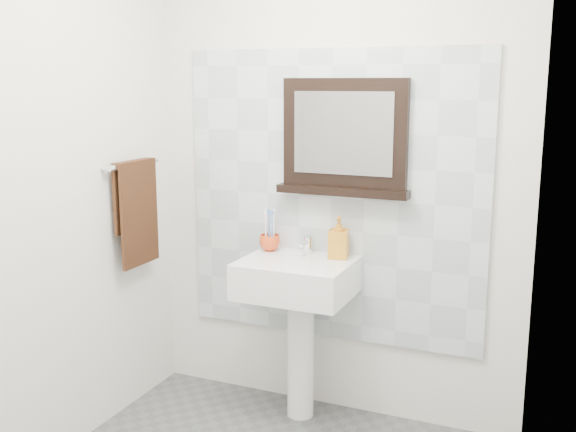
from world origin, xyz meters
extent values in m
cube|color=silver|center=(0.00, 1.10, 1.25)|extent=(2.00, 0.01, 2.50)
cube|color=silver|center=(-1.00, 0.00, 1.25)|extent=(0.01, 2.20, 2.50)
cube|color=silver|center=(1.00, 0.00, 1.25)|extent=(0.01, 2.20, 2.50)
cube|color=silver|center=(0.00, 1.09, 1.15)|extent=(1.60, 0.02, 1.50)
cylinder|color=white|center=(-0.10, 0.92, 0.34)|extent=(0.14, 0.14, 0.68)
cube|color=white|center=(-0.10, 0.86, 0.77)|extent=(0.55, 0.44, 0.18)
cylinder|color=silver|center=(-0.10, 0.84, 0.85)|extent=(0.32, 0.32, 0.02)
cylinder|color=#4C4C4F|center=(-0.10, 0.84, 0.86)|extent=(0.04, 0.04, 0.00)
cylinder|color=silver|center=(-0.10, 1.01, 0.91)|extent=(0.04, 0.04, 0.09)
cylinder|color=silver|center=(-0.10, 0.96, 0.93)|extent=(0.02, 0.10, 0.02)
cube|color=silver|center=(-0.10, 1.02, 0.96)|extent=(0.02, 0.07, 0.01)
imported|color=#CE4218|center=(-0.31, 0.99, 0.90)|extent=(0.13, 0.13, 0.09)
cylinder|color=white|center=(-0.32, 0.98, 0.97)|extent=(0.01, 0.01, 0.19)
cube|color=white|center=(-0.32, 0.98, 1.07)|extent=(0.01, 0.01, 0.03)
cylinder|color=#5A86CF|center=(-0.29, 0.98, 0.97)|extent=(0.01, 0.01, 0.19)
cube|color=#5A86CF|center=(-0.29, 0.98, 1.07)|extent=(0.01, 0.01, 0.03)
cylinder|color=white|center=(-0.31, 1.01, 0.97)|extent=(0.01, 0.01, 0.19)
cube|color=white|center=(-0.31, 1.01, 1.07)|extent=(0.01, 0.01, 0.03)
cylinder|color=#5A86CF|center=(-0.32, 1.00, 0.97)|extent=(0.01, 0.01, 0.19)
cube|color=#5A86CF|center=(-0.32, 1.00, 1.07)|extent=(0.01, 0.01, 0.03)
cylinder|color=white|center=(-0.29, 1.00, 0.97)|extent=(0.01, 0.01, 0.19)
cube|color=white|center=(-0.29, 1.00, 1.07)|extent=(0.01, 0.01, 0.03)
imported|color=#C55D17|center=(0.08, 0.99, 0.97)|extent=(0.11, 0.11, 0.21)
cube|color=black|center=(0.07, 1.07, 1.48)|extent=(0.64, 0.06, 0.54)
cube|color=#99999E|center=(0.07, 1.03, 1.48)|extent=(0.51, 0.01, 0.41)
cube|color=black|center=(0.07, 1.04, 1.20)|extent=(0.68, 0.11, 0.04)
cylinder|color=silver|center=(-0.94, 0.71, 1.32)|extent=(0.03, 0.40, 0.03)
cylinder|color=silver|center=(-0.97, 0.52, 1.32)|extent=(0.05, 0.02, 0.02)
cylinder|color=silver|center=(-0.97, 0.90, 1.32)|extent=(0.05, 0.02, 0.02)
cube|color=black|center=(-0.93, 0.71, 1.05)|extent=(0.02, 0.30, 0.52)
cube|color=black|center=(-0.96, 0.71, 1.14)|extent=(0.02, 0.30, 0.34)
cube|color=black|center=(-0.94, 0.71, 1.32)|extent=(0.06, 0.30, 0.03)
camera|label=1|loc=(1.15, -2.13, 1.73)|focal=42.00mm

